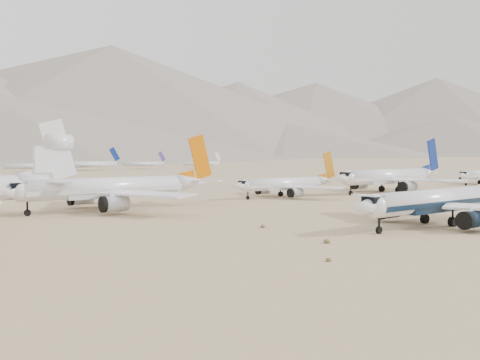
{
  "coord_description": "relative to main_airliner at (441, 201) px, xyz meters",
  "views": [
    {
      "loc": [
        -96.5,
        -62.61,
        14.44
      ],
      "look_at": [
        -8.75,
        48.99,
        7.0
      ],
      "focal_mm": 40.0,
      "sensor_mm": 36.0,
      "label": 1
    }
  ],
  "objects": [
    {
      "name": "foothills",
      "position": [
        526.38,
        1104.12,
        62.36
      ],
      "size": [
        4637.5,
        1395.0,
        155.0
      ],
      "color": "slate",
      "rests_on": "ground"
    },
    {
      "name": "row2_orange_tail",
      "position": [
        -39.06,
        65.34,
        0.66
      ],
      "size": [
        54.42,
        53.23,
        19.41
      ],
      "color": "white",
      "rests_on": "ground"
    },
    {
      "name": "row2_gold_tail",
      "position": [
        21.34,
        67.02,
        -0.64
      ],
      "size": [
        41.7,
        40.78,
        14.85
      ],
      "color": "white",
      "rests_on": "ground"
    },
    {
      "name": "main_airliner",
      "position": [
        0.0,
        0.0,
        0.0
      ],
      "size": [
        49.34,
        48.19,
        17.41
      ],
      "color": "white",
      "rests_on": "ground"
    },
    {
      "name": "row2_navy_widebody",
      "position": [
        64.22,
        58.36,
        0.78
      ],
      "size": [
        56.04,
        54.8,
        19.94
      ],
      "color": "white",
      "rests_on": "ground"
    },
    {
      "name": "ground",
      "position": [
        -0.3,
        4.12,
        -4.79
      ],
      "size": [
        7000.0,
        7000.0,
        0.0
      ],
      "primitive_type": "plane",
      "color": "#9A7959",
      "rests_on": "ground"
    }
  ]
}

